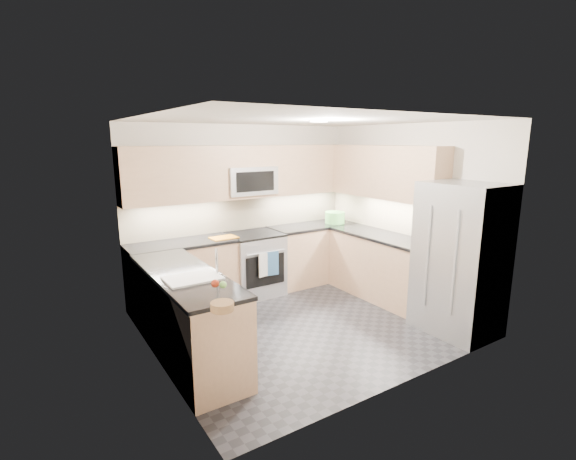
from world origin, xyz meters
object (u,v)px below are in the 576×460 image
(microwave, at_px, (249,180))
(refrigerator, at_px, (460,259))
(fruit_basket, at_px, (222,306))
(gas_range, at_px, (254,264))
(utensil_bowl, at_px, (335,217))
(cutting_board, at_px, (224,238))

(microwave, relative_size, refrigerator, 0.42)
(microwave, bearing_deg, fruit_basket, -122.01)
(microwave, relative_size, fruit_basket, 4.03)
(gas_range, relative_size, fruit_basket, 4.83)
(gas_range, distance_m, refrigerator, 2.86)
(utensil_bowl, bearing_deg, gas_range, 177.58)
(refrigerator, xyz_separation_m, fruit_basket, (-3.02, 0.04, 0.07))
(gas_range, relative_size, utensil_bowl, 2.83)
(utensil_bowl, distance_m, cutting_board, 1.99)
(gas_range, relative_size, microwave, 1.20)
(refrigerator, height_order, cutting_board, refrigerator)
(gas_range, relative_size, refrigerator, 0.51)
(microwave, distance_m, cutting_board, 0.93)
(utensil_bowl, height_order, fruit_basket, utensil_bowl)
(refrigerator, distance_m, cutting_board, 3.07)
(utensil_bowl, xyz_separation_m, cutting_board, (-1.98, 0.00, -0.09))
(gas_range, distance_m, fruit_basket, 2.90)
(microwave, height_order, fruit_basket, microwave)
(refrigerator, bearing_deg, fruit_basket, 179.27)
(cutting_board, height_order, fruit_basket, fruit_basket)
(gas_range, bearing_deg, utensil_bowl, -2.42)
(refrigerator, height_order, utensil_bowl, refrigerator)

